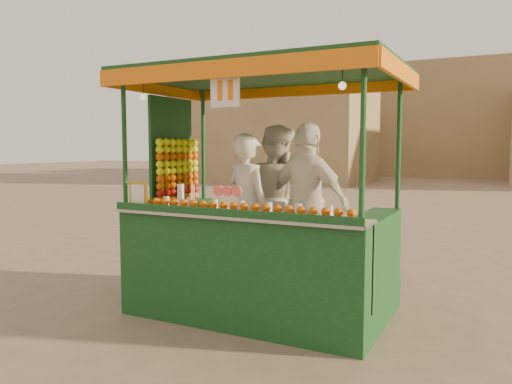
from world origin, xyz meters
The scene contains 7 objects.
ground centered at (0.00, 0.00, 0.00)m, with size 90.00×90.00×0.00m, color brown.
building_left centered at (-9.00, 20.00, 3.00)m, with size 10.00×6.00×6.00m, color #A2865C.
building_center centered at (-2.00, 30.00, 3.50)m, with size 14.00×7.00×7.00m, color #A2865C.
juice_cart centered at (-0.11, -0.05, 0.87)m, with size 2.96×1.92×2.69m.
vendor_left centered at (-0.22, 0.03, 1.15)m, with size 0.71×0.59×1.68m.
vendor_middle centered at (-0.14, 0.62, 1.21)m, with size 1.02×0.88×1.79m.
vendor_right centered at (0.40, 0.31, 1.22)m, with size 1.14×0.72×1.81m.
Camera 1 is at (2.37, -4.90, 1.85)m, focal length 35.03 mm.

